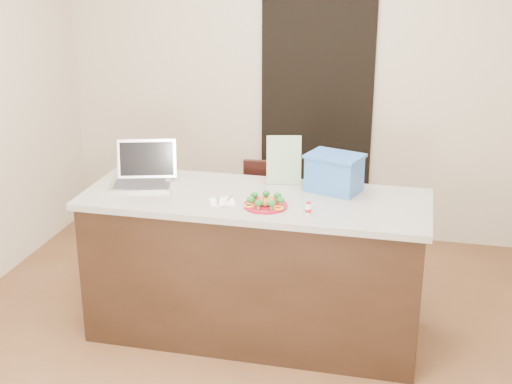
% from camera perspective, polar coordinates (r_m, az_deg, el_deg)
% --- Properties ---
extents(ground, '(4.00, 4.00, 0.00)m').
position_cam_1_polar(ground, '(4.41, -0.86, -12.74)').
color(ground, brown).
rests_on(ground, ground).
extents(room_shell, '(4.00, 4.00, 4.00)m').
position_cam_1_polar(room_shell, '(3.80, -0.98, 8.34)').
color(room_shell, white).
rests_on(room_shell, ground).
extents(doorway, '(0.90, 0.02, 2.00)m').
position_cam_1_polar(doorway, '(5.81, 4.83, 6.05)').
color(doorway, black).
rests_on(doorway, ground).
extents(island, '(2.06, 0.76, 0.92)m').
position_cam_1_polar(island, '(4.40, -0.09, -5.95)').
color(island, black).
rests_on(island, ground).
extents(plate, '(0.25, 0.25, 0.02)m').
position_cam_1_polar(plate, '(4.06, 0.77, -1.06)').
color(plate, maroon).
rests_on(plate, island).
extents(meatballs, '(0.10, 0.10, 0.04)m').
position_cam_1_polar(meatballs, '(4.04, 0.76, -0.76)').
color(meatballs, olive).
rests_on(meatballs, plate).
extents(broccoli, '(0.21, 0.21, 0.04)m').
position_cam_1_polar(broccoli, '(4.04, 0.77, -0.53)').
color(broccoli, '#155019').
rests_on(broccoli, plate).
extents(pepper_rings, '(0.23, 0.21, 0.01)m').
position_cam_1_polar(pepper_rings, '(4.05, 0.77, -0.94)').
color(pepper_rings, yellow).
rests_on(pepper_rings, plate).
extents(napkin, '(0.18, 0.18, 0.01)m').
position_cam_1_polar(napkin, '(4.14, -2.73, -0.77)').
color(napkin, white).
rests_on(napkin, island).
extents(fork, '(0.04, 0.15, 0.00)m').
position_cam_1_polar(fork, '(4.15, -2.97, -0.64)').
color(fork, silver).
rests_on(fork, napkin).
extents(knife, '(0.02, 0.18, 0.01)m').
position_cam_1_polar(knife, '(4.11, -2.39, -0.79)').
color(knife, silver).
rests_on(knife, napkin).
extents(yogurt_bottle, '(0.03, 0.03, 0.07)m').
position_cam_1_polar(yogurt_bottle, '(3.95, 4.21, -1.39)').
color(yogurt_bottle, silver).
rests_on(yogurt_bottle, island).
extents(laptop, '(0.42, 0.38, 0.26)m').
position_cam_1_polar(laptop, '(4.48, -8.99, 1.57)').
color(laptop, silver).
rests_on(laptop, island).
extents(leaflet, '(0.22, 0.09, 0.30)m').
position_cam_1_polar(leaflet, '(4.40, 2.24, 2.57)').
color(leaflet, silver).
rests_on(leaflet, island).
extents(blue_box, '(0.38, 0.32, 0.23)m').
position_cam_1_polar(blue_box, '(4.30, 6.29, 1.55)').
color(blue_box, '#3266B7').
rests_on(blue_box, island).
extents(chair, '(0.41, 0.41, 0.89)m').
position_cam_1_polar(chair, '(5.02, 0.97, -2.05)').
color(chair, black).
rests_on(chair, ground).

